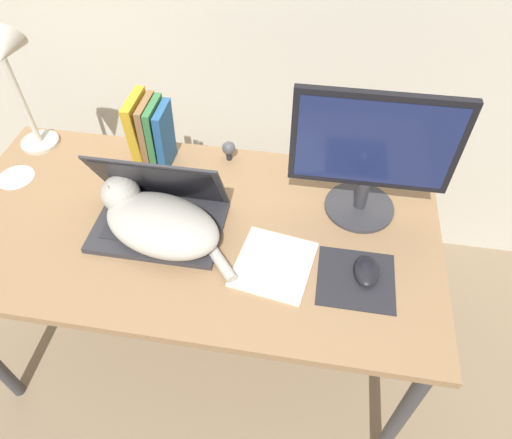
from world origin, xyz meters
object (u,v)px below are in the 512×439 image
(notepad, at_px, (274,264))
(cat, at_px, (156,220))
(desk_lamp, at_px, (12,71))
(cd_disc, at_px, (16,177))
(external_monitor, at_px, (372,154))
(webcam, at_px, (229,149))
(laptop, at_px, (159,213))
(computer_mouse, at_px, (367,271))
(book_row, at_px, (151,134))

(notepad, bearing_deg, cat, 170.73)
(desk_lamp, distance_m, cd_disc, 0.34)
(external_monitor, xyz_separation_m, desk_lamp, (-1.09, 0.11, 0.09))
(cat, height_order, notepad, cat)
(external_monitor, xyz_separation_m, cd_disc, (-1.12, -0.04, -0.22))
(cat, height_order, external_monitor, external_monitor)
(notepad, bearing_deg, desk_lamp, 156.88)
(webcam, bearing_deg, laptop, -113.43)
(cat, height_order, webcam, cat)
(computer_mouse, xyz_separation_m, webcam, (-0.47, 0.42, 0.02))
(laptop, height_order, cat, laptop)
(cd_disc, bearing_deg, cat, -16.29)
(laptop, xyz_separation_m, desk_lamp, (-0.50, 0.27, 0.26))
(webcam, bearing_deg, notepad, -63.28)
(desk_lamp, xyz_separation_m, notepad, (0.86, -0.37, -0.30))
(cat, bearing_deg, webcam, 69.98)
(book_row, xyz_separation_m, webcam, (0.24, 0.05, -0.07))
(laptop, distance_m, external_monitor, 0.63)
(laptop, height_order, desk_lamp, desk_lamp)
(desk_lamp, relative_size, notepad, 1.83)
(webcam, bearing_deg, external_monitor, -20.36)
(laptop, height_order, external_monitor, external_monitor)
(notepad, xyz_separation_m, cd_disc, (-0.89, 0.22, -0.00))
(cd_disc, bearing_deg, computer_mouse, -10.37)
(external_monitor, xyz_separation_m, webcam, (-0.44, 0.17, -0.17))
(cat, xyz_separation_m, computer_mouse, (0.60, -0.05, -0.04))
(desk_lamp, bearing_deg, webcam, 5.12)
(cat, distance_m, book_row, 0.34)
(laptop, xyz_separation_m, book_row, (-0.10, 0.27, 0.07))
(notepad, bearing_deg, computer_mouse, 1.46)
(webcam, distance_m, cd_disc, 0.71)
(external_monitor, bearing_deg, cd_disc, -177.77)
(computer_mouse, relative_size, notepad, 0.42)
(computer_mouse, bearing_deg, cat, 175.21)
(book_row, distance_m, cd_disc, 0.48)
(laptop, distance_m, desk_lamp, 0.63)
(notepad, xyz_separation_m, webcam, (-0.21, 0.42, 0.04))
(external_monitor, height_order, desk_lamp, desk_lamp)
(computer_mouse, bearing_deg, webcam, 138.10)
(book_row, bearing_deg, external_monitor, -9.19)
(desk_lamp, bearing_deg, notepad, -23.12)
(desk_lamp, relative_size, cd_disc, 3.79)
(cat, xyz_separation_m, notepad, (0.35, -0.06, -0.06))
(book_row, distance_m, notepad, 0.60)
(desk_lamp, bearing_deg, cd_disc, -102.54)
(desk_lamp, xyz_separation_m, webcam, (0.65, 0.06, -0.26))
(computer_mouse, relative_size, desk_lamp, 0.23)
(computer_mouse, bearing_deg, desk_lamp, 162.03)
(notepad, relative_size, cd_disc, 2.07)
(cat, xyz_separation_m, desk_lamp, (-0.51, 0.31, 0.24))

